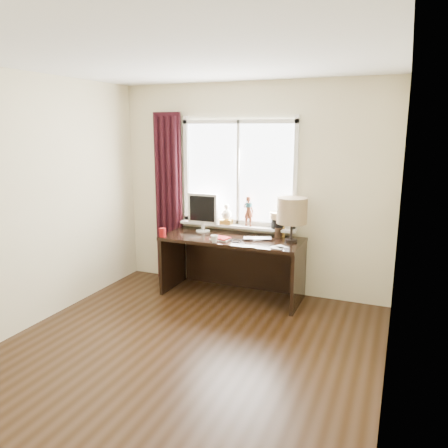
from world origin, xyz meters
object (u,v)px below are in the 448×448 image
at_px(mug, 214,239).
at_px(monitor, 203,210).
at_px(desk, 235,255).
at_px(red_cup, 163,232).
at_px(laptop, 258,239).
at_px(table_lamp, 292,211).

xyz_separation_m(mug, monitor, (-0.35, 0.44, 0.23)).
relative_size(desk, monitor, 3.47).
xyz_separation_m(desk, monitor, (-0.46, 0.05, 0.52)).
bearing_deg(red_cup, monitor, 52.46).
relative_size(laptop, desk, 0.19).
height_order(laptop, desk, laptop).
relative_size(mug, table_lamp, 0.17).
relative_size(mug, red_cup, 0.85).
xyz_separation_m(red_cup, monitor, (0.34, 0.44, 0.22)).
xyz_separation_m(mug, desk, (0.11, 0.39, -0.29)).
height_order(desk, monitor, monitor).
bearing_deg(desk, monitor, 173.28).
distance_m(desk, monitor, 0.70).
relative_size(desk, table_lamp, 3.27).
distance_m(red_cup, table_lamp, 1.58).
bearing_deg(desk, mug, -105.81).
bearing_deg(mug, red_cup, 179.62).
relative_size(red_cup, desk, 0.06).
relative_size(red_cup, table_lamp, 0.20).
distance_m(laptop, table_lamp, 0.53).
bearing_deg(desk, table_lamp, -1.10).
bearing_deg(monitor, desk, -6.72).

